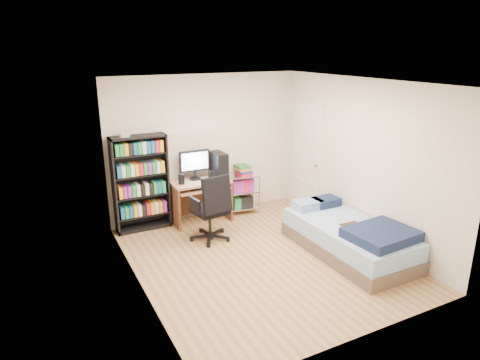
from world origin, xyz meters
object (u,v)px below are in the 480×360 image
media_shelf (141,182)px  computer_desk (204,183)px  bed (350,237)px  office_chair (211,220)px

media_shelf → computer_desk: bearing=-5.2°
media_shelf → bed: size_ratio=0.81×
computer_desk → office_chair: bearing=-106.0°
media_shelf → office_chair: (0.84, -0.94, -0.47)m
office_chair → computer_desk: bearing=66.3°
media_shelf → office_chair: 1.34m
computer_desk → bed: 2.63m
media_shelf → computer_desk: (1.08, -0.10, -0.14)m
media_shelf → office_chair: media_shelf is taller
office_chair → bed: size_ratio=0.53×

